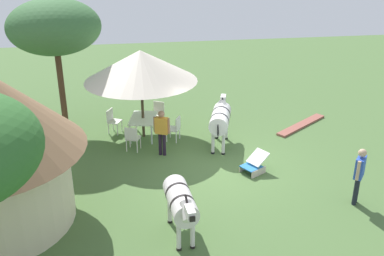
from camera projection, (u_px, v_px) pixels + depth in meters
name	position (u px, v px, depth m)	size (l,w,h in m)	color
ground_plane	(222.00, 167.00, 14.32)	(36.00, 36.00, 0.00)	#496836
shade_umbrella	(141.00, 66.00, 15.41)	(3.93, 3.93, 3.21)	#413425
patio_dining_table	(143.00, 120.00, 16.21)	(1.53, 1.14, 0.74)	silver
patio_chair_near_hut	(132.00, 137.00, 15.17)	(0.55, 0.56, 0.90)	silver
patio_chair_near_lawn	(175.00, 127.00, 15.94)	(0.58, 0.57, 0.90)	white
patio_chair_west_end	(158.00, 112.00, 17.32)	(0.58, 0.59, 0.90)	white
patio_chair_east_end	(113.00, 119.00, 16.61)	(0.58, 0.57, 0.90)	white
guest_beside_umbrella	(162.00, 129.00, 14.74)	(0.35, 0.53, 1.58)	black
standing_watcher	(359.00, 171.00, 12.02)	(0.48, 0.44, 1.66)	black
striped_lounge_chair	(254.00, 165.00, 13.94)	(0.87, 0.97, 0.61)	#276FB4
zebra_nearest_camera	(220.00, 118.00, 15.38)	(2.24, 1.09, 1.57)	silver
zebra_by_umbrella	(181.00, 202.00, 10.69)	(2.17, 0.72, 1.51)	silver
acacia_tree_behind_hut	(54.00, 27.00, 15.85)	(3.29, 3.29, 4.80)	#4A3021
brick_patio_kerb	(301.00, 125.00, 17.35)	(2.80, 0.36, 0.08)	#925144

